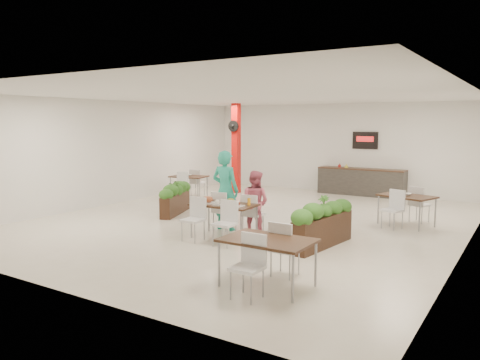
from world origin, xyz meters
name	(u,v)px	position (x,y,z in m)	size (l,w,h in m)	color
ground	(254,220)	(0.00, 0.00, 0.00)	(12.00, 12.00, 0.00)	beige
room_shell	(254,143)	(0.00, 0.00, 2.01)	(10.10, 12.10, 3.22)	white
red_column	(236,147)	(-3.00, 3.79, 1.64)	(0.40, 0.41, 3.20)	red
service_counter	(361,181)	(1.00, 5.65, 0.49)	(3.00, 0.64, 2.20)	#2A2725
main_table	(223,209)	(0.36, -1.93, 0.64)	(1.42, 1.65, 0.92)	#321A10
diner_man	(225,190)	(-0.03, -1.28, 0.94)	(0.68, 0.45, 1.88)	#29B496
diner_woman	(255,202)	(0.77, -1.28, 0.72)	(0.70, 0.55, 1.45)	#D75F79
planter_left	(175,196)	(-2.28, -0.43, 0.50)	(0.90, 1.72, 0.94)	black
planter_right	(323,222)	(2.52, -1.51, 0.51)	(0.60, 2.02, 1.06)	black
side_table_a	(189,179)	(-3.69, 1.94, 0.63)	(1.27, 1.67, 0.92)	#321A10
side_table_b	(407,200)	(3.48, 1.47, 0.63)	(1.44, 1.67, 0.92)	#321A10
side_table_c	(268,246)	(2.70, -4.15, 0.64)	(1.38, 1.62, 0.92)	#321A10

